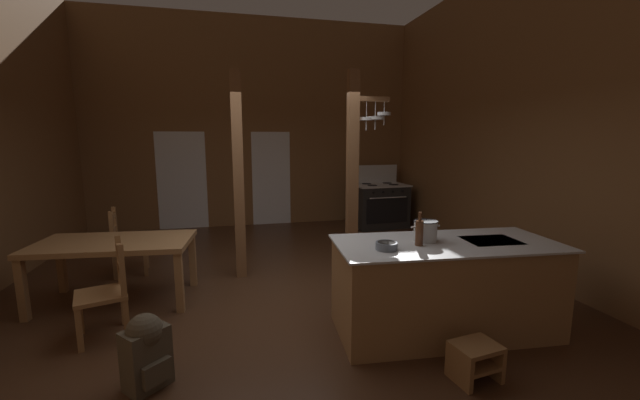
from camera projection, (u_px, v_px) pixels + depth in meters
ground_plane at (284, 310)px, 4.39m from camera, size 7.65×9.44×0.10m
wall_back at (254, 124)px, 8.25m from camera, size 7.65×0.14×4.44m
wall_right at (554, 114)px, 4.83m from camera, size 0.14×9.44×4.44m
glazed_door_back_left at (182, 181)px, 8.02m from camera, size 1.00×0.01×2.05m
glazed_panel_back_right at (271, 179)px, 8.44m from camera, size 0.84×0.01×2.05m
kitchen_island at (444, 287)px, 3.76m from camera, size 2.23×1.12×0.91m
stove_range at (379, 205)px, 8.27m from camera, size 1.18×0.87×1.32m
support_post_with_pot_rack at (355, 169)px, 5.10m from camera, size 0.59×0.24×2.79m
support_post_center at (238, 177)px, 5.12m from camera, size 0.14×0.14×2.79m
step_stool at (475, 359)px, 3.02m from camera, size 0.40×0.33×0.30m
dining_table at (115, 248)px, 4.41m from camera, size 1.78×1.05×0.74m
ladderback_chair_near_window at (126, 243)px, 5.35m from camera, size 0.50×0.50×0.95m
ladderback_chair_by_post at (107, 292)px, 3.65m from camera, size 0.55×0.55×0.95m
backpack at (146, 349)px, 2.91m from camera, size 0.39×0.39×0.60m
stockpot_on_counter at (425, 231)px, 3.72m from camera, size 0.30×0.23×0.20m
mixing_bowl_on_counter at (386, 246)px, 3.44m from camera, size 0.20×0.20×0.07m
bottle_tall_on_counter at (419, 232)px, 3.56m from camera, size 0.07×0.07×0.32m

